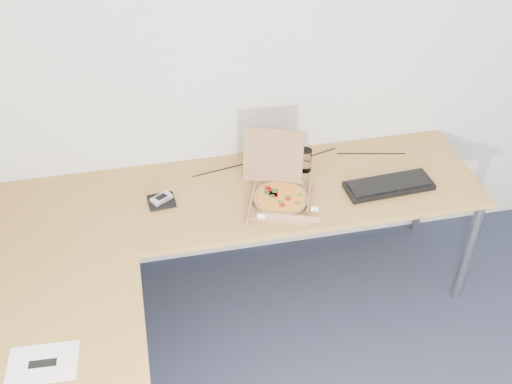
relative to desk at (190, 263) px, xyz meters
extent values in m
cube|color=#B7823D|center=(0.32, 0.43, 0.01)|extent=(2.50, 0.70, 0.03)
cylinder|color=gray|center=(1.52, 0.73, -0.35)|extent=(0.05, 0.05, 0.70)
cube|color=#A7774D|center=(0.50, 0.31, 0.03)|extent=(0.31, 0.31, 0.01)
cube|color=#A7774D|center=(0.50, 0.48, 0.19)|extent=(0.31, 0.06, 0.30)
cylinder|color=tan|center=(0.50, 0.31, 0.05)|extent=(0.28, 0.28, 0.02)
cylinder|color=#C13C1D|center=(0.50, 0.31, 0.06)|extent=(0.24, 0.24, 0.00)
cylinder|color=white|center=(0.70, 0.56, 0.09)|extent=(0.07, 0.07, 0.13)
cube|color=black|center=(1.08, 0.31, 0.04)|extent=(0.47, 0.19, 0.03)
cube|color=black|center=(-0.09, 0.43, 0.04)|extent=(0.14, 0.12, 0.02)
cube|color=#B2B5BA|center=(-0.09, 0.42, 0.06)|extent=(0.12, 0.10, 0.02)
cube|color=white|center=(-0.62, -0.46, 0.03)|extent=(0.28, 0.20, 0.00)
ellipsoid|color=black|center=(0.61, 0.69, 0.07)|extent=(0.10, 0.10, 0.08)
camera|label=1|loc=(-0.13, -2.08, 2.04)|focal=44.13mm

